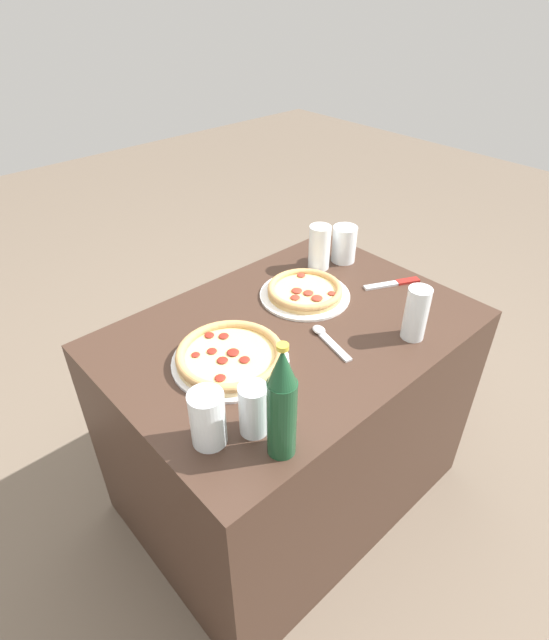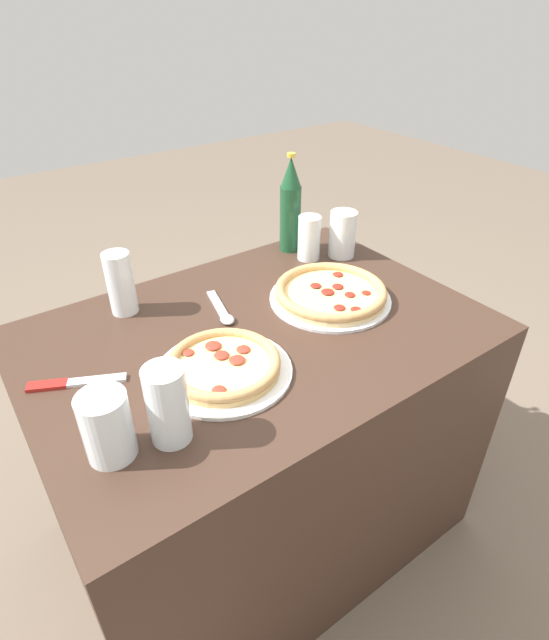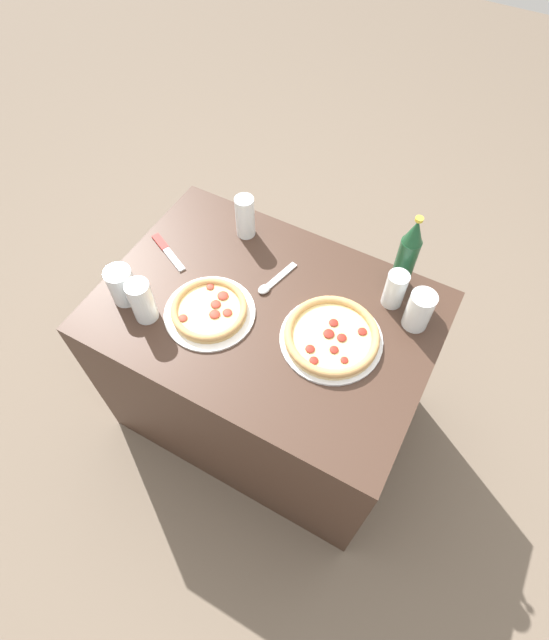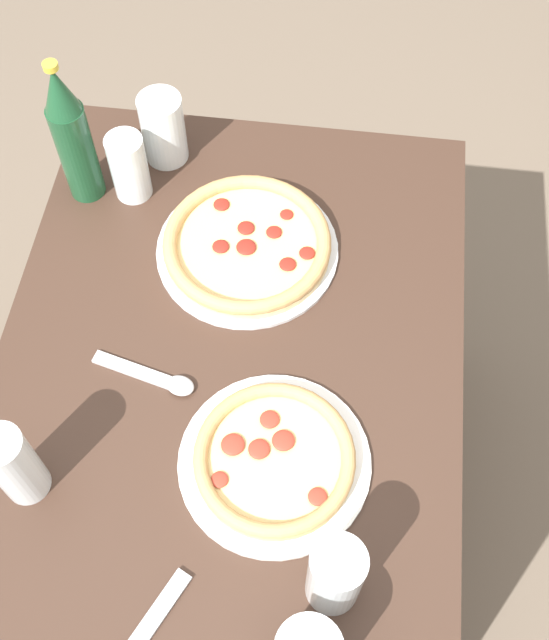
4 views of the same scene
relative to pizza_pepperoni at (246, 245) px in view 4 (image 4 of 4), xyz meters
The scene contains 10 objects.
ground_plane 0.75m from the pizza_pepperoni, behind, with size 8.00×8.00×0.00m, color #6B5B4C.
table 0.43m from the pizza_pepperoni, behind, with size 1.01×0.70×0.70m.
pizza_pepperoni is the anchor object (origin of this frame).
pizza_salami 0.37m from the pizza_pepperoni, 165.66° to the right, with size 0.27×0.27×0.04m.
glass_lemonade 0.55m from the pizza_pepperoni, 160.10° to the right, with size 0.07×0.07×0.15m.
glass_water 0.24m from the pizza_pepperoni, 64.15° to the left, with size 0.06×0.06×0.12m.
glass_mango_juice 0.26m from the pizza_pepperoni, 41.78° to the left, with size 0.07×0.07×0.13m.
glass_iced_tea 0.49m from the pizza_pepperoni, 150.36° to the left, with size 0.06×0.06×0.15m.
beer_bottle 0.32m from the pizza_pepperoni, 71.82° to the left, with size 0.06×0.06×0.28m.
spoon 0.27m from the pizza_pepperoni, 159.21° to the left, with size 0.06×0.16×0.01m.
Camera 4 is at (-0.53, -0.14, 1.77)m, focal length 45.00 mm.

